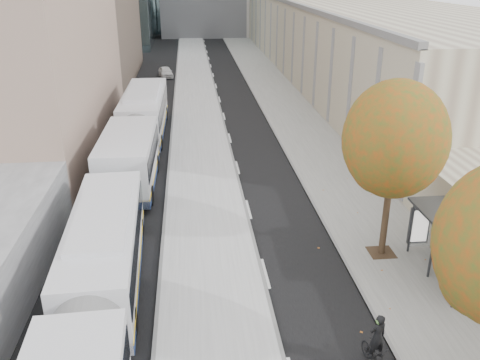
{
  "coord_description": "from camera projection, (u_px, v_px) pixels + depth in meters",
  "views": [
    {
      "loc": [
        -4.46,
        -5.5,
        11.55
      ],
      "look_at": [
        -2.3,
        16.03,
        2.5
      ],
      "focal_mm": 38.0,
      "sensor_mm": 36.0,
      "label": 1
    }
  ],
  "objects": [
    {
      "name": "bus_platform",
      "position": [
        198.0,
        119.0,
        41.66
      ],
      "size": [
        4.25,
        150.0,
        0.15
      ],
      "primitive_type": "cube",
      "color": "#A8A8A8",
      "rests_on": "ground"
    },
    {
      "name": "cyclist",
      "position": [
        376.0,
        348.0,
        15.64
      ],
      "size": [
        0.77,
        1.59,
        1.96
      ],
      "rotation": [
        0.0,
        0.0,
        0.23
      ],
      "color": "black",
      "rests_on": "ground"
    },
    {
      "name": "distant_car",
      "position": [
        166.0,
        72.0,
        57.94
      ],
      "size": [
        1.97,
        3.62,
        1.17
      ],
      "primitive_type": "imported",
      "rotation": [
        0.0,
        0.0,
        0.18
      ],
      "color": "silver",
      "rests_on": "ground"
    },
    {
      "name": "tree_c",
      "position": [
        395.0,
        140.0,
        20.15
      ],
      "size": [
        4.2,
        4.2,
        7.28
      ],
      "color": "black",
      "rests_on": "sidewalk"
    },
    {
      "name": "bus_shelter",
      "position": [
        458.0,
        230.0,
        19.66
      ],
      "size": [
        1.9,
        4.4,
        2.53
      ],
      "color": "#383A3F",
      "rests_on": "sidewalk"
    },
    {
      "name": "building_tan",
      "position": [
        335.0,
        29.0,
        68.55
      ],
      "size": [
        18.0,
        92.0,
        8.0
      ],
      "primitive_type": "cube",
      "color": "gray",
      "rests_on": "ground"
    },
    {
      "name": "bus_near",
      "position": [
        93.0,
        309.0,
        16.12
      ],
      "size": [
        3.21,
        17.14,
        2.84
      ],
      "rotation": [
        0.0,
        0.0,
        0.04
      ],
      "color": "silver",
      "rests_on": "ground"
    },
    {
      "name": "sidewalk",
      "position": [
        294.0,
        117.0,
        42.41
      ],
      "size": [
        4.75,
        150.0,
        0.08
      ],
      "primitive_type": "cube",
      "color": "gray",
      "rests_on": "ground"
    },
    {
      "name": "bus_far",
      "position": [
        139.0,
        129.0,
        33.55
      ],
      "size": [
        3.09,
        19.14,
        3.18
      ],
      "rotation": [
        0.0,
        0.0,
        -0.01
      ],
      "color": "silver",
      "rests_on": "ground"
    }
  ]
}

